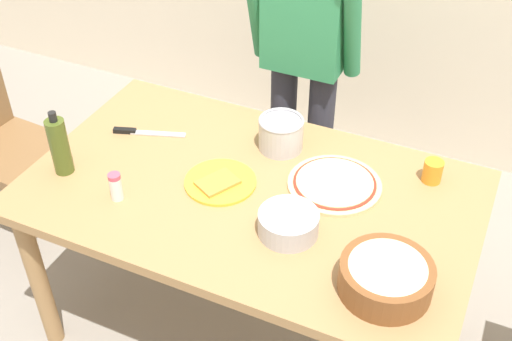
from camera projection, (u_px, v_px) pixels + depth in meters
name	position (u px, v px, depth m)	size (l,w,h in m)	color
ground	(251.00, 325.00, 2.77)	(8.00, 8.00, 0.00)	gray
dining_table	(250.00, 209.00, 2.35)	(1.60, 0.96, 0.76)	#A37A4C
person_cook	(305.00, 47.00, 2.75)	(0.49, 0.25, 1.62)	#2D2D38
pizza_raw_on_board	(335.00, 184.00, 2.31)	(0.34, 0.34, 0.02)	beige
plate_with_slice	(220.00, 182.00, 2.31)	(0.26, 0.26, 0.02)	gold
popcorn_bowl	(386.00, 275.00, 1.89)	(0.28, 0.28, 0.11)	brown
mixing_bowl_steel	(288.00, 223.00, 2.10)	(0.20, 0.20, 0.08)	#B7B7BC
olive_oil_bottle	(59.00, 146.00, 2.31)	(0.07, 0.07, 0.26)	#47561E
steel_pot	(281.00, 133.00, 2.45)	(0.17, 0.17, 0.13)	#B7B7BC
cup_orange	(433.00, 171.00, 2.31)	(0.07, 0.07, 0.09)	orange
salt_shaker	(116.00, 187.00, 2.23)	(0.04, 0.04, 0.11)	white
chef_knife	(140.00, 132.00, 2.56)	(0.28, 0.12, 0.02)	silver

